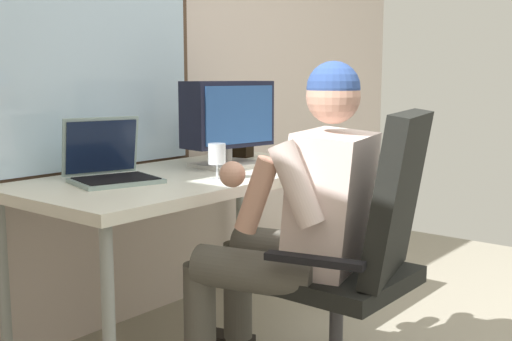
% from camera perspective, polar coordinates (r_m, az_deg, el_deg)
% --- Properties ---
extents(wall_rear, '(4.69, 0.08, 2.86)m').
position_cam_1_polar(wall_rear, '(3.13, -10.16, 13.11)').
color(wall_rear, beige).
rests_on(wall_rear, ground).
extents(desk, '(1.53, 0.76, 0.76)m').
position_cam_1_polar(desk, '(2.74, -5.91, -1.39)').
color(desk, gray).
rests_on(desk, ground).
extents(office_chair, '(0.62, 0.60, 1.05)m').
position_cam_1_polar(office_chair, '(2.24, 10.00, -6.47)').
color(office_chair, black).
rests_on(office_chair, ground).
extents(person_seated, '(0.63, 0.84, 1.22)m').
position_cam_1_polar(person_seated, '(2.32, 3.54, -4.62)').
color(person_seated, '#545249').
rests_on(person_seated, ground).
extents(crt_monitor, '(0.45, 0.28, 0.39)m').
position_cam_1_polar(crt_monitor, '(2.89, -2.53, 4.85)').
color(crt_monitor, beige).
rests_on(crt_monitor, desk).
extents(laptop, '(0.38, 0.37, 0.25)m').
position_cam_1_polar(laptop, '(2.57, -13.13, 0.54)').
color(laptop, gray).
rests_on(laptop, desk).
extents(wine_glass, '(0.07, 0.07, 0.15)m').
position_cam_1_polar(wine_glass, '(2.53, -3.55, 1.31)').
color(wine_glass, silver).
rests_on(wine_glass, desk).
extents(desk_speaker, '(0.10, 0.10, 0.16)m').
position_cam_1_polar(desk_speaker, '(3.24, -1.19, 2.63)').
color(desk_speaker, black).
rests_on(desk_speaker, desk).
extents(coffee_mug, '(0.08, 0.08, 0.08)m').
position_cam_1_polar(coffee_mug, '(3.02, 4.21, 1.42)').
color(coffee_mug, '#294392').
rests_on(coffee_mug, desk).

